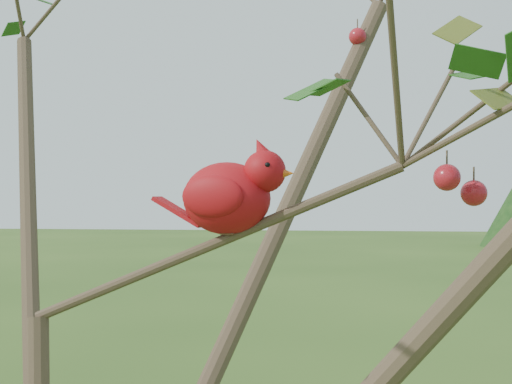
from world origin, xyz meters
The scene contains 3 objects.
crabapple_tree centered at (0.03, -0.02, 2.12)m, with size 2.35×2.05×2.95m.
cardinal centered at (0.28, 0.07, 2.16)m, with size 0.24×0.14×0.17m.
distant_trees centered at (-3.73, 22.86, 1.49)m, with size 40.93×15.53×3.31m.
Camera 1 is at (0.45, -1.05, 2.16)m, focal length 50.00 mm.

